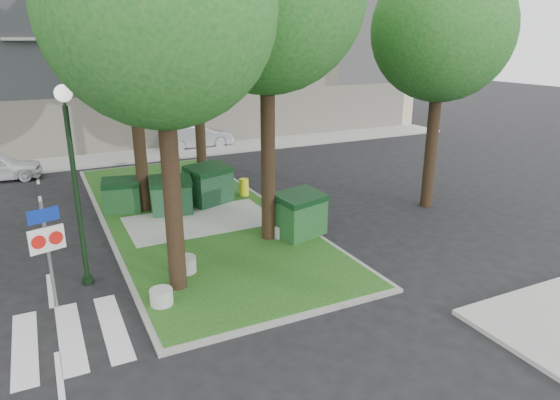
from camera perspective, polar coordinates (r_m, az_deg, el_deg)
ground at (r=11.77m, az=-0.87°, el=-13.97°), size 120.00×120.00×0.00m
median_island at (r=18.73m, az=-10.03°, el=-1.52°), size 6.00×16.00×0.12m
median_kerb at (r=18.73m, az=-10.02°, el=-1.55°), size 6.30×16.30×0.10m
building_sidewalk at (r=28.53m, az=-17.07°, el=4.72°), size 42.00×3.00×0.12m
zebra_crossing at (r=12.24m, az=-20.69°, el=-13.85°), size 5.00×3.00×0.01m
apartment_building at (r=35.33m, az=-20.54°, el=19.82°), size 41.00×12.00×16.00m
tree_median_mid at (r=18.41m, az=-16.74°, el=19.63°), size 4.80×4.80×9.99m
tree_street_right at (r=19.42m, az=18.28°, el=19.38°), size 5.00×5.00×10.06m
dumpster_a at (r=19.27m, az=-17.64°, el=0.49°), size 1.49×1.17×1.24m
dumpster_b at (r=18.57m, az=-12.29°, el=0.50°), size 1.65×1.30×1.37m
dumpster_c at (r=19.42m, az=-8.11°, el=1.75°), size 1.95×1.66×1.54m
dumpster_d at (r=16.07m, az=2.29°, el=-1.68°), size 1.83×1.50×1.47m
bollard_left at (r=12.53m, az=-13.40°, el=-10.71°), size 0.55×0.55×0.39m
bollard_right at (r=16.11m, az=0.16°, el=-3.51°), size 0.57×0.57×0.41m
bollard_mid at (r=14.00m, az=-10.81°, el=-7.24°), size 0.61×0.61×0.44m
litter_bin at (r=20.35m, az=-4.15°, el=1.49°), size 0.39×0.39×0.68m
street_lamp at (r=13.35m, az=-22.62°, el=3.79°), size 0.41×0.41×5.20m
traffic_sign_pole at (r=12.84m, az=-25.12°, el=-4.28°), size 0.79×0.28×2.70m
car_silver at (r=30.14m, az=-9.54°, el=7.18°), size 4.29×1.65×1.39m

